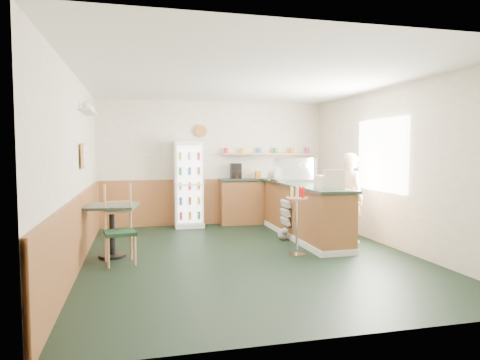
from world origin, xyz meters
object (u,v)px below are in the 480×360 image
object	(u,v)px
condiment_stand	(297,211)
cafe_chair	(120,222)
display_case	(294,170)
shopkeeper	(351,197)
cash_register	(329,182)
drinks_fridge	(188,184)
cafe_table	(112,220)

from	to	relation	value
condiment_stand	cafe_chair	bearing A→B (deg)	175.72
display_case	shopkeeper	world-z (taller)	shopkeeper
cafe_chair	display_case	bearing A→B (deg)	16.61
display_case	cash_register	bearing A→B (deg)	-90.00
drinks_fridge	shopkeeper	xyz separation A→B (m)	(2.65, -2.17, -0.12)
display_case	cafe_table	distance (m)	3.67
display_case	condiment_stand	size ratio (longest dim) A/B	0.77
cash_register	cafe_table	bearing A→B (deg)	177.68
shopkeeper	cafe_chair	size ratio (longest dim) A/B	1.39
cafe_chair	cafe_table	bearing A→B (deg)	101.37
cafe_chair	drinks_fridge	bearing A→B (deg)	54.94
display_case	cash_register	distance (m)	1.61
display_case	cafe_chair	xyz separation A→B (m)	(-3.27, -1.56, -0.64)
drinks_fridge	shopkeeper	distance (m)	3.43
shopkeeper	cash_register	bearing A→B (deg)	125.59
cash_register	shopkeeper	size ratio (longest dim) A/B	0.25
condiment_stand	cafe_chair	distance (m)	2.67
cash_register	condiment_stand	bearing A→B (deg)	-161.29
drinks_fridge	display_case	xyz separation A→B (m)	(1.95, -1.12, 0.33)
shopkeeper	display_case	bearing A→B (deg)	30.75
display_case	cafe_chair	distance (m)	3.68
condiment_stand	cafe_chair	world-z (taller)	cafe_chair
shopkeeper	condiment_stand	world-z (taller)	shopkeeper
display_case	cash_register	size ratio (longest dim) A/B	2.05
display_case	condiment_stand	distance (m)	1.94
drinks_fridge	cafe_chair	size ratio (longest dim) A/B	1.60
shopkeeper	cafe_table	size ratio (longest dim) A/B	1.92
shopkeeper	cafe_chair	bearing A→B (deg)	94.36
cafe_table	cafe_chair	size ratio (longest dim) A/B	0.72
cafe_table	cafe_chair	bearing A→B (deg)	-69.69
drinks_fridge	condiment_stand	world-z (taller)	drinks_fridge
cash_register	shopkeeper	world-z (taller)	shopkeeper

